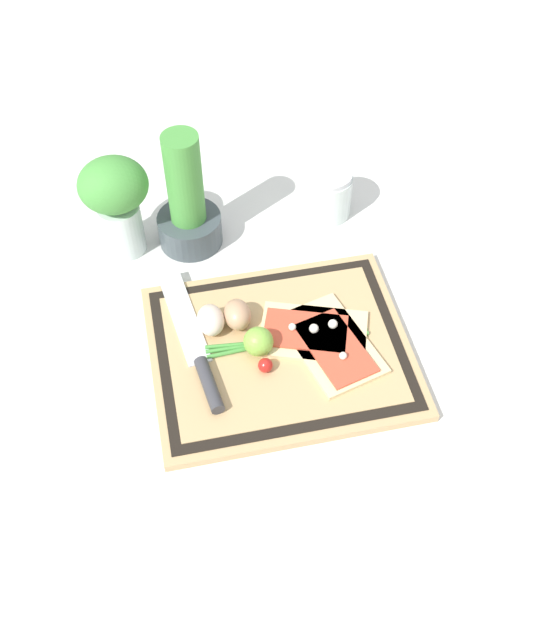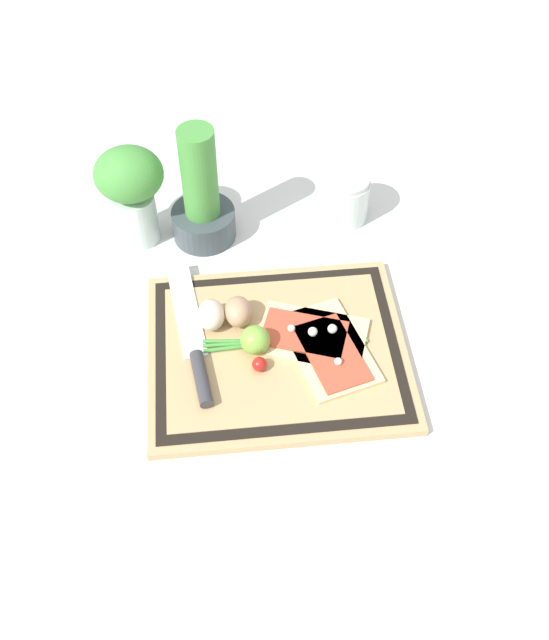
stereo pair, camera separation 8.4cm
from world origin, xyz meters
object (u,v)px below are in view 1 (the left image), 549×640
at_px(pizza_slice_far, 312,332).
at_px(egg_pink, 211,320).
at_px(egg_brown, 237,315).
at_px(cherry_tomato_red, 265,365).
at_px(sauce_jar, 328,196).
at_px(knife, 200,360).
at_px(herb_glass, 116,199).
at_px(pizza_slice_near, 332,345).
at_px(herb_pot, 188,207).
at_px(lime, 258,340).

xyz_separation_m(pizza_slice_far, egg_pink, (-0.16, 0.05, 0.02)).
distance_m(pizza_slice_far, egg_pink, 0.17).
relative_size(egg_brown, cherry_tomato_red, 2.43).
height_order(egg_brown, sauce_jar, sauce_jar).
distance_m(knife, herb_glass, 0.33).
bearing_deg(herb_glass, egg_brown, -54.39).
relative_size(pizza_slice_far, knife, 0.65).
bearing_deg(pizza_slice_near, herb_glass, 134.47).
bearing_deg(egg_brown, herb_glass, 125.61).
bearing_deg(herb_glass, herb_pot, -2.94).
bearing_deg(pizza_slice_far, pizza_slice_near, -49.98).
bearing_deg(cherry_tomato_red, knife, 160.21).
relative_size(egg_pink, cherry_tomato_red, 2.43).
bearing_deg(herb_glass, pizza_slice_far, -45.08).
relative_size(lime, herb_glass, 0.24).
bearing_deg(herb_pot, lime, -76.32).
height_order(cherry_tomato_red, herb_glass, herb_glass).
height_order(pizza_slice_far, knife, pizza_slice_far).
bearing_deg(pizza_slice_near, egg_pink, 157.40).
relative_size(pizza_slice_near, knife, 0.66).
relative_size(herb_pot, herb_glass, 1.18).
bearing_deg(cherry_tomato_red, egg_brown, 104.15).
bearing_deg(knife, pizza_slice_near, -3.33).
height_order(egg_pink, lime, lime).
xyz_separation_m(pizza_slice_far, herb_pot, (-0.16, 0.28, 0.06)).
xyz_separation_m(egg_brown, egg_pink, (-0.05, -0.00, 0.00)).
bearing_deg(sauce_jar, egg_brown, -130.82).
relative_size(pizza_slice_near, herb_pot, 0.88).
distance_m(egg_pink, herb_glass, 0.28).
bearing_deg(egg_brown, lime, -69.53).
distance_m(cherry_tomato_red, sauce_jar, 0.41).
distance_m(pizza_slice_near, knife, 0.22).
height_order(pizza_slice_far, herb_glass, herb_glass).
height_order(egg_pink, cherry_tomato_red, egg_pink).
distance_m(knife, herb_pot, 0.31).
relative_size(pizza_slice_far, lime, 4.15).
relative_size(knife, egg_pink, 5.38).
bearing_deg(cherry_tomato_red, pizza_slice_far, 31.54).
bearing_deg(pizza_slice_far, herb_pot, 120.32).
distance_m(lime, cherry_tomato_red, 0.04).
bearing_deg(egg_brown, pizza_slice_far, -22.93).
bearing_deg(knife, sauce_jar, 47.61).
xyz_separation_m(pizza_slice_far, cherry_tomato_red, (-0.09, -0.05, 0.01)).
relative_size(egg_pink, herb_glass, 0.29).
distance_m(pizza_slice_far, lime, 0.10).
distance_m(pizza_slice_near, pizza_slice_far, 0.04).
xyz_separation_m(pizza_slice_near, herb_pot, (-0.19, 0.31, 0.06)).
xyz_separation_m(egg_brown, herb_pot, (-0.05, 0.23, 0.04)).
xyz_separation_m(knife, lime, (0.10, 0.01, 0.02)).
bearing_deg(egg_pink, knife, -113.89).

